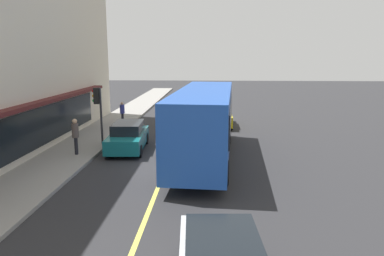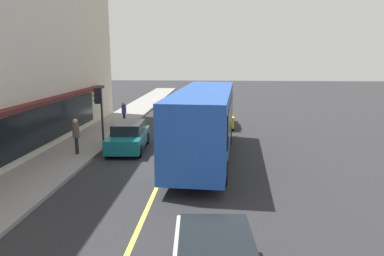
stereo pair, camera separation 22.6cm
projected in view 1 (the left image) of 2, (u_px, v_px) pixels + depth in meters
ground at (166, 166)px, 17.10m from camera, size 120.00×120.00×0.00m
sidewalk at (57, 163)px, 17.34m from camera, size 80.00×2.97×0.15m
lane_centre_stripe at (166, 166)px, 17.10m from camera, size 36.00×0.16×0.01m
bus at (205, 120)px, 17.90m from camera, size 11.27×3.23×3.50m
traffic_light at (98, 102)px, 20.44m from camera, size 0.30×0.52×3.20m
car_teal at (128, 137)px, 19.94m from camera, size 4.39×2.04×1.52m
car_yellow at (219, 116)px, 26.80m from camera, size 4.32×1.90×1.52m
pedestrian_mid_block at (75, 133)px, 18.40m from camera, size 0.34×0.34×1.85m
pedestrian_waiting at (122, 111)px, 26.68m from camera, size 0.34×0.34×1.65m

